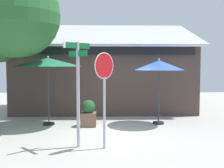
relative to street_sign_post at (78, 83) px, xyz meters
The scene contains 7 objects.
ground_plane 2.78m from the street_sign_post, 55.53° to the left, with size 28.00×28.00×0.10m, color #ADA8A0.
cafe_building 6.82m from the street_sign_post, 83.87° to the left, with size 9.21×4.79×4.70m.
street_sign_post is the anchor object (origin of this frame).
stop_sign 0.76m from the street_sign_post, 12.61° to the right, with size 0.52×0.54×2.68m.
patio_umbrella_forest_green_left 3.36m from the street_sign_post, 115.71° to the left, with size 2.62×2.62×2.68m.
patio_umbrella_royal_blue_center 4.21m from the street_sign_post, 46.55° to the left, with size 1.96×1.96×2.59m.
sidewalk_planter 3.02m from the street_sign_post, 87.19° to the left, with size 0.57×0.57×1.01m.
Camera 1 is at (-0.41, -9.47, 2.33)m, focal length 44.49 mm.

